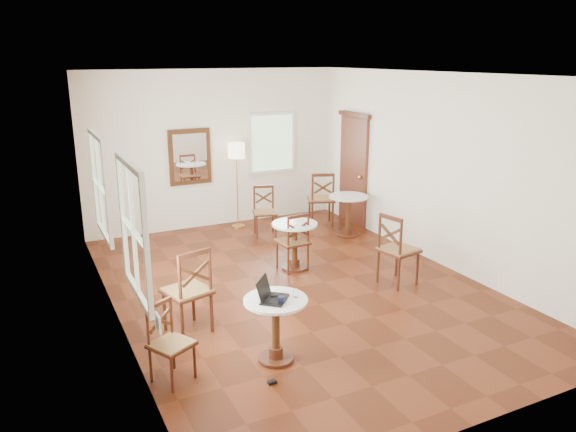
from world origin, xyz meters
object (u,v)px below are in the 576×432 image
object	(u,v)px
cafe_table_near	(276,323)
laptop	(270,295)
chair_back_a	(321,199)
floor_lamp	(236,156)
cafe_table_mid	(295,241)
navy_mug	(281,300)
chair_mid_a	(293,242)
water_glass	(296,293)
chair_mid_b	(397,249)
chair_back_b	(265,212)
chair_near_b	(170,343)
cafe_table_back	(348,211)
mouse	(274,296)
power_adapter	(272,382)
chair_near_a	(188,291)

from	to	relation	value
cafe_table_near	laptop	world-z (taller)	laptop
chair_back_a	floor_lamp	bearing A→B (deg)	-0.56
cafe_table_mid	navy_mug	bearing A→B (deg)	-119.66
chair_mid_a	water_glass	xyz separation A→B (m)	(-1.17, -2.38, 0.32)
chair_mid_b	chair_back_b	bearing A→B (deg)	3.92
chair_near_b	navy_mug	world-z (taller)	chair_near_b
chair_near_b	chair_back_a	size ratio (longest dim) A/B	0.78
cafe_table_near	cafe_table_back	world-z (taller)	cafe_table_back
chair_mid_b	chair_back_b	world-z (taller)	chair_mid_b
cafe_table_near	mouse	xyz separation A→B (m)	(-0.00, 0.03, 0.30)
cafe_table_near	power_adapter	bearing A→B (deg)	-119.86
chair_mid_a	water_glass	distance (m)	2.67
power_adapter	water_glass	bearing A→B (deg)	38.10
navy_mug	mouse	bearing A→B (deg)	93.95
chair_mid_b	water_glass	distance (m)	2.59
chair_near_b	laptop	distance (m)	1.14
cafe_table_back	mouse	distance (m)	4.58
chair_near_a	chair_mid_a	bearing A→B (deg)	-163.69
chair_back_b	water_glass	world-z (taller)	chair_back_b
floor_lamp	mouse	distance (m)	5.05
laptop	power_adapter	xyz separation A→B (m)	(-0.17, -0.41, -0.77)
chair_near_b	navy_mug	distance (m)	1.22
chair_mid_b	chair_back_a	distance (m)	3.10
cafe_table_back	cafe_table_mid	bearing A→B (deg)	-147.28
chair_back_b	cafe_table_back	bearing A→B (deg)	-10.14
floor_lamp	water_glass	distance (m)	5.07
mouse	chair_near_a	bearing A→B (deg)	125.41
chair_back_b	floor_lamp	bearing A→B (deg)	126.35
chair_back_b	laptop	distance (m)	4.47
chair_near_b	chair_mid_b	size ratio (longest dim) A/B	0.78
navy_mug	water_glass	xyz separation A→B (m)	(0.20, 0.07, 0.01)
cafe_table_mid	water_glass	size ratio (longest dim) A/B	7.72
cafe_table_back	water_glass	size ratio (longest dim) A/B	7.90
chair_mid_b	floor_lamp	xyz separation A→B (m)	(-1.05, 3.66, 0.87)
chair_back_b	water_glass	size ratio (longest dim) A/B	9.53
chair_near_b	mouse	bearing A→B (deg)	-33.67
chair_mid_a	laptop	size ratio (longest dim) A/B	2.17
chair_near_b	chair_back_b	bearing A→B (deg)	26.61
chair_near_a	chair_mid_a	size ratio (longest dim) A/B	1.16
chair_mid_b	navy_mug	xyz separation A→B (m)	(-2.48, -1.29, 0.24)
chair_back_b	power_adapter	distance (m)	4.92
chair_near_a	chair_near_b	distance (m)	1.04
chair_near_a	chair_mid_b	world-z (taller)	chair_near_a
cafe_table_back	mouse	world-z (taller)	mouse
chair_near_b	floor_lamp	xyz separation A→B (m)	(2.56, 4.69, 0.98)
cafe_table_back	navy_mug	size ratio (longest dim) A/B	7.66
chair_back_b	cafe_table_near	bearing A→B (deg)	-95.71
power_adapter	chair_mid_a	bearing A→B (deg)	59.37
chair_mid_a	navy_mug	bearing A→B (deg)	56.92
chair_back_b	laptop	world-z (taller)	laptop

